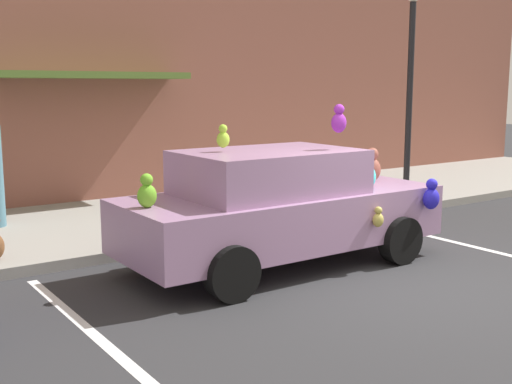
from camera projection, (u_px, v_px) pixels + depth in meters
ground_plane at (421, 284)px, 7.67m from camera, size 60.00×60.00×0.00m
sidewalk at (209, 211)px, 11.71m from camera, size 24.00×4.00×0.15m
storefront_building at (152, 44)px, 12.92m from camera, size 24.00×1.25×6.40m
parking_stripe_front at (460, 243)px, 9.63m from camera, size 0.12×3.60×0.01m
parking_stripe_rear at (84, 326)px, 6.33m from camera, size 0.12×3.60×0.01m
plush_covered_car at (279, 206)px, 8.34m from camera, size 4.32×2.03×2.12m
street_lamp_post at (410, 72)px, 12.11m from camera, size 0.28×0.28×4.03m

